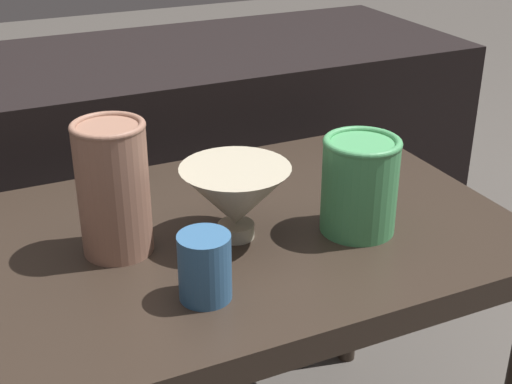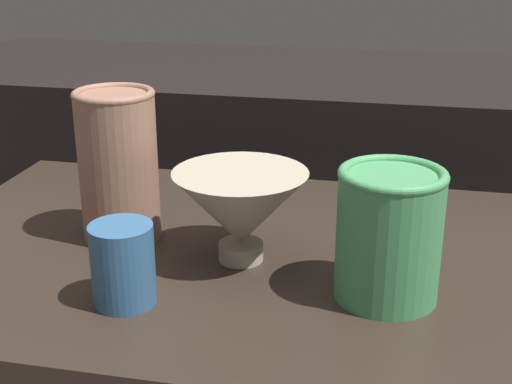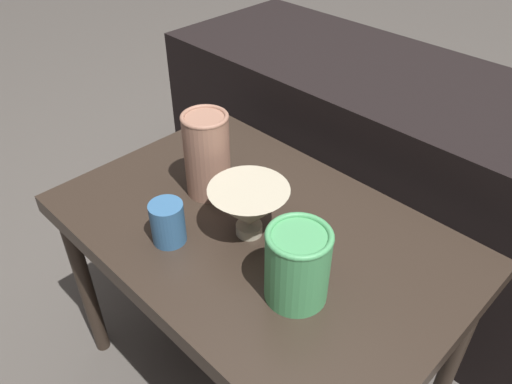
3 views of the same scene
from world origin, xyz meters
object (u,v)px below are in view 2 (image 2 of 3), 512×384
bowl (241,209)px  vase_textured_left (118,164)px  vase_colorful_right (389,232)px  cup (123,264)px

bowl → vase_textured_left: vase_textured_left is taller
bowl → vase_textured_left: bearing=167.6°
vase_colorful_right → cup: (-0.26, -0.07, -0.03)m
vase_textured_left → vase_colorful_right: size_ratio=1.32×
vase_colorful_right → bowl: bearing=162.4°
vase_textured_left → cup: (0.06, -0.15, -0.05)m
bowl → vase_colorful_right: bearing=-17.6°
cup → vase_colorful_right: bearing=14.8°
bowl → cup: bowl is taller
bowl → cup: bearing=-127.8°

